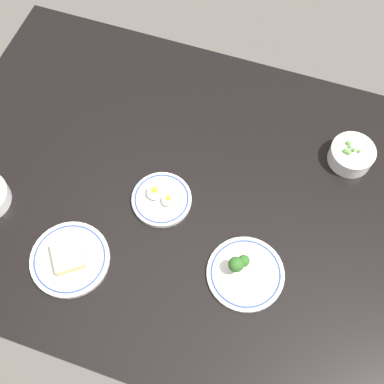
{
  "coord_description": "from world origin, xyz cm",
  "views": [
    {
      "loc": [
        -21.09,
        62.04,
        136.43
      ],
      "look_at": [
        0.0,
        0.0,
        6.0
      ],
      "focal_mm": 47.52,
      "sensor_mm": 36.0,
      "label": 1
    }
  ],
  "objects_px": {
    "plate_sandwich": "(70,259)",
    "bowl_peas": "(352,154)",
    "plate_broccoli": "(244,272)",
    "plate_eggs": "(161,199)"
  },
  "relations": [
    {
      "from": "plate_sandwich",
      "to": "bowl_peas",
      "type": "xyz_separation_m",
      "value": [
        -0.66,
        -0.56,
        0.02
      ]
    },
    {
      "from": "plate_broccoli",
      "to": "bowl_peas",
      "type": "distance_m",
      "value": 0.49
    },
    {
      "from": "plate_sandwich",
      "to": "plate_eggs",
      "type": "distance_m",
      "value": 0.3
    },
    {
      "from": "plate_eggs",
      "to": "bowl_peas",
      "type": "distance_m",
      "value": 0.58
    },
    {
      "from": "plate_broccoli",
      "to": "bowl_peas",
      "type": "height_order",
      "value": "plate_broccoli"
    },
    {
      "from": "plate_eggs",
      "to": "bowl_peas",
      "type": "relative_size",
      "value": 1.3
    },
    {
      "from": "plate_broccoli",
      "to": "bowl_peas",
      "type": "xyz_separation_m",
      "value": [
        -0.2,
        -0.44,
        0.02
      ]
    },
    {
      "from": "plate_eggs",
      "to": "plate_broccoli",
      "type": "relative_size",
      "value": 0.82
    },
    {
      "from": "plate_eggs",
      "to": "plate_broccoli",
      "type": "distance_m",
      "value": 0.32
    },
    {
      "from": "plate_sandwich",
      "to": "plate_eggs",
      "type": "relative_size",
      "value": 1.26
    }
  ]
}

